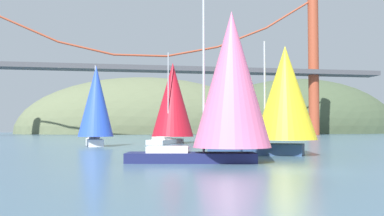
# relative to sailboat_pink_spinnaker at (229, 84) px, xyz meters

# --- Properties ---
(ground_plane) EXTENTS (360.00, 360.00, 0.00)m
(ground_plane) POSITION_rel_sailboat_pink_spinnaker_xyz_m (1.56, -5.72, -4.59)
(ground_plane) COLOR #426075
(headland_center) EXTENTS (84.63, 44.00, 37.70)m
(headland_center) POSITION_rel_sailboat_pink_spinnaker_xyz_m (6.56, 129.28, -4.59)
(headland_center) COLOR #5B6647
(headland_center) RESTS_ON ground_plane
(headland_right) EXTENTS (73.81, 44.00, 38.89)m
(headland_right) POSITION_rel_sailboat_pink_spinnaker_xyz_m (61.56, 129.28, -4.59)
(headland_right) COLOR #425138
(headland_right) RESTS_ON ground_plane
(suspension_bridge) EXTENTS (128.97, 6.00, 36.87)m
(suspension_bridge) POSITION_rel_sailboat_pink_spinnaker_xyz_m (1.56, 89.28, 12.89)
(suspension_bridge) COLOR #A34228
(suspension_bridge) RESTS_ON ground_plane
(sailboat_pink_spinnaker) EXTENTS (8.96, 5.39, 10.15)m
(sailboat_pink_spinnaker) POSITION_rel_sailboat_pink_spinnaker_xyz_m (0.00, 0.00, 0.00)
(sailboat_pink_spinnaker) COLOR #191E4C
(sailboat_pink_spinnaker) RESTS_ON ground_plane
(sailboat_crimson_sail) EXTENTS (7.66, 10.23, 11.58)m
(sailboat_crimson_sail) POSITION_rel_sailboat_pink_spinnaker_xyz_m (1.53, 33.37, 0.90)
(sailboat_crimson_sail) COLOR white
(sailboat_crimson_sail) RESTS_ON ground_plane
(sailboat_yellow_sail) EXTENTS (8.59, 6.81, 8.52)m
(sailboat_yellow_sail) POSITION_rel_sailboat_pink_spinnaker_xyz_m (5.78, 6.10, -0.33)
(sailboat_yellow_sail) COLOR navy
(sailboat_yellow_sail) RESTS_ON ground_plane
(sailboat_blue_spinnaker) EXTENTS (4.10, 6.91, 8.87)m
(sailboat_blue_spinnaker) POSITION_rel_sailboat_pink_spinnaker_xyz_m (-8.08, 24.59, -0.01)
(sailboat_blue_spinnaker) COLOR white
(sailboat_blue_spinnaker) RESTS_ON ground_plane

